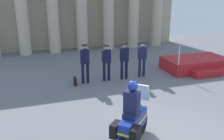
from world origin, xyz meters
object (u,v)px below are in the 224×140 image
officer_in_row_2 (124,58)px  motorcycle_with_rider (132,121)px  officer_in_row_0 (85,60)px  officer_in_row_3 (142,56)px  officer_in_row_1 (106,60)px  briefcase_on_ground (75,81)px  reviewing_stand (196,64)px

officer_in_row_2 → motorcycle_with_rider: 5.36m
officer_in_row_0 → motorcycle_with_rider: 5.10m
officer_in_row_2 → officer_in_row_3: 0.92m
officer_in_row_0 → officer_in_row_1: (0.99, 0.03, -0.07)m
officer_in_row_0 → officer_in_row_3: 2.74m
motorcycle_with_rider → officer_in_row_3: bearing=17.4°
officer_in_row_1 → briefcase_on_ground: 1.68m
officer_in_row_0 → briefcase_on_ground: (-0.48, -0.10, -0.87)m
officer_in_row_3 → motorcycle_with_rider: (-2.65, -5.13, -0.19)m
motorcycle_with_rider → briefcase_on_ground: size_ratio=5.28×
officer_in_row_0 → officer_in_row_1: size_ratio=1.07×
reviewing_stand → officer_in_row_2: size_ratio=1.90×
reviewing_stand → officer_in_row_2: bearing=-178.2°
reviewing_stand → briefcase_on_ground: 6.32m
officer_in_row_0 → officer_in_row_2: bearing=-173.9°
reviewing_stand → officer_in_row_1: bearing=-179.1°
officer_in_row_3 → briefcase_on_ground: bearing=9.1°
officer_in_row_2 → officer_in_row_3: bearing=-169.8°
officer_in_row_0 → officer_in_row_1: 0.99m
officer_in_row_1 → officer_in_row_2: bearing=-176.7°
officer_in_row_1 → officer_in_row_2: officer_in_row_2 is taller
motorcycle_with_rider → officer_in_row_0: bearing=45.8°
reviewing_stand → officer_in_row_1: officer_in_row_1 is taller
officer_in_row_1 → motorcycle_with_rider: bearing=86.8°
officer_in_row_1 → briefcase_on_ground: officer_in_row_1 is taller
officer_in_row_1 → officer_in_row_3: (1.75, 0.01, 0.00)m
reviewing_stand → officer_in_row_3: 3.17m
reviewing_stand → officer_in_row_0: (-5.84, -0.11, 0.75)m
officer_in_row_3 → briefcase_on_ground: officer_in_row_3 is taller
reviewing_stand → officer_in_row_2: 4.08m
officer_in_row_3 → motorcycle_with_rider: bearing=69.4°
officer_in_row_0 → briefcase_on_ground: size_ratio=4.93×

